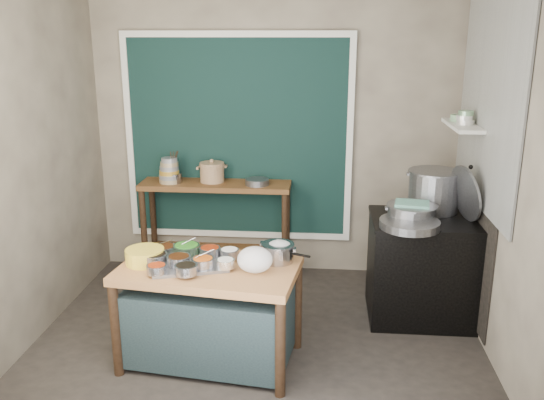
# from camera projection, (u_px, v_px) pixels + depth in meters

# --- Properties ---
(floor) EXTENTS (3.50, 3.00, 0.02)m
(floor) POSITION_uv_depth(u_px,v_px,m) (258.00, 342.00, 4.54)
(floor) COLOR #2C2622
(floor) RESTS_ON ground
(back_wall) EXTENTS (3.50, 0.02, 2.80)m
(back_wall) POSITION_uv_depth(u_px,v_px,m) (274.00, 133.00, 5.59)
(back_wall) COLOR gray
(back_wall) RESTS_ON floor
(left_wall) EXTENTS (0.02, 3.00, 2.80)m
(left_wall) POSITION_uv_depth(u_px,v_px,m) (23.00, 163.00, 4.30)
(left_wall) COLOR gray
(left_wall) RESTS_ON floor
(right_wall) EXTENTS (0.02, 3.00, 2.80)m
(right_wall) POSITION_uv_depth(u_px,v_px,m) (507.00, 173.00, 4.00)
(right_wall) COLOR gray
(right_wall) RESTS_ON floor
(curtain_panel) EXTENTS (2.10, 0.02, 1.90)m
(curtain_panel) POSITION_uv_depth(u_px,v_px,m) (238.00, 139.00, 5.60)
(curtain_panel) COLOR black
(curtain_panel) RESTS_ON back_wall
(curtain_frame) EXTENTS (2.22, 0.03, 2.02)m
(curtain_frame) POSITION_uv_depth(u_px,v_px,m) (238.00, 139.00, 5.59)
(curtain_frame) COLOR beige
(curtain_frame) RESTS_ON back_wall
(tile_panel) EXTENTS (0.02, 1.70, 1.70)m
(tile_panel) POSITION_uv_depth(u_px,v_px,m) (489.00, 99.00, 4.40)
(tile_panel) COLOR #B2B2AA
(tile_panel) RESTS_ON right_wall
(soot_patch) EXTENTS (0.01, 1.30, 1.30)m
(soot_patch) POSITION_uv_depth(u_px,v_px,m) (472.00, 236.00, 4.82)
(soot_patch) COLOR black
(soot_patch) RESTS_ON right_wall
(wall_shelf) EXTENTS (0.22, 0.70, 0.03)m
(wall_shelf) POSITION_uv_depth(u_px,v_px,m) (463.00, 126.00, 4.77)
(wall_shelf) COLOR beige
(wall_shelf) RESTS_ON right_wall
(prep_table) EXTENTS (1.33, 0.87, 0.75)m
(prep_table) POSITION_uv_depth(u_px,v_px,m) (210.00, 314.00, 4.17)
(prep_table) COLOR #9B6638
(prep_table) RESTS_ON floor
(back_counter) EXTENTS (1.45, 0.40, 0.95)m
(back_counter) POSITION_uv_depth(u_px,v_px,m) (217.00, 229.00, 5.68)
(back_counter) COLOR #583719
(back_counter) RESTS_ON floor
(stove_block) EXTENTS (0.90, 0.68, 0.85)m
(stove_block) POSITION_uv_depth(u_px,v_px,m) (424.00, 270.00, 4.83)
(stove_block) COLOR black
(stove_block) RESTS_ON floor
(stove_top) EXTENTS (0.92, 0.69, 0.03)m
(stove_top) POSITION_uv_depth(u_px,v_px,m) (428.00, 220.00, 4.71)
(stove_top) COLOR black
(stove_top) RESTS_ON stove_block
(condiment_tray) EXTENTS (0.61, 0.52, 0.02)m
(condiment_tray) POSITION_uv_depth(u_px,v_px,m) (189.00, 264.00, 4.07)
(condiment_tray) COLOR gray
(condiment_tray) RESTS_ON prep_table
(condiment_bowls) EXTENTS (0.66, 0.51, 0.08)m
(condiment_bowls) POSITION_uv_depth(u_px,v_px,m) (186.00, 257.00, 4.08)
(condiment_bowls) COLOR gray
(condiment_bowls) RESTS_ON condiment_tray
(yellow_basin) EXTENTS (0.36, 0.36, 0.11)m
(yellow_basin) POSITION_uv_depth(u_px,v_px,m) (145.00, 256.00, 4.11)
(yellow_basin) COLOR gold
(yellow_basin) RESTS_ON prep_table
(saucepan) EXTENTS (0.32, 0.32, 0.13)m
(saucepan) POSITION_uv_depth(u_px,v_px,m) (278.00, 253.00, 4.14)
(saucepan) COLOR gray
(saucepan) RESTS_ON prep_table
(plastic_bag_a) EXTENTS (0.27, 0.24, 0.18)m
(plastic_bag_a) POSITION_uv_depth(u_px,v_px,m) (255.00, 260.00, 3.95)
(plastic_bag_a) COLOR white
(plastic_bag_a) RESTS_ON prep_table
(plastic_bag_b) EXTENTS (0.25, 0.23, 0.16)m
(plastic_bag_b) POSITION_uv_depth(u_px,v_px,m) (279.00, 251.00, 4.14)
(plastic_bag_b) COLOR white
(plastic_bag_b) RESTS_ON prep_table
(bowl_stack) EXTENTS (0.22, 0.22, 0.24)m
(bowl_stack) POSITION_uv_depth(u_px,v_px,m) (170.00, 172.00, 5.52)
(bowl_stack) COLOR tan
(bowl_stack) RESTS_ON back_counter
(utensil_cup) EXTENTS (0.20, 0.20, 0.10)m
(utensil_cup) POSITION_uv_depth(u_px,v_px,m) (174.00, 178.00, 5.54)
(utensil_cup) COLOR gray
(utensil_cup) RESTS_ON back_counter
(ceramic_crock) EXTENTS (0.32, 0.32, 0.17)m
(ceramic_crock) POSITION_uv_depth(u_px,v_px,m) (212.00, 173.00, 5.56)
(ceramic_crock) COLOR #8C6B4C
(ceramic_crock) RESTS_ON back_counter
(wide_bowl) EXTENTS (0.27, 0.27, 0.06)m
(wide_bowl) POSITION_uv_depth(u_px,v_px,m) (257.00, 182.00, 5.46)
(wide_bowl) COLOR gray
(wide_bowl) RESTS_ON back_counter
(stock_pot) EXTENTS (0.59, 0.59, 0.35)m
(stock_pot) POSITION_uv_depth(u_px,v_px,m) (434.00, 191.00, 4.86)
(stock_pot) COLOR gray
(stock_pot) RESTS_ON stove_top
(pot_lid) EXTENTS (0.23, 0.48, 0.46)m
(pot_lid) POSITION_uv_depth(u_px,v_px,m) (466.00, 193.00, 4.59)
(pot_lid) COLOR gray
(pot_lid) RESTS_ON stove_top
(steamer) EXTENTS (0.48, 0.48, 0.13)m
(steamer) POSITION_uv_depth(u_px,v_px,m) (412.00, 213.00, 4.63)
(steamer) COLOR gray
(steamer) RESTS_ON stove_top
(green_cloth) EXTENTS (0.30, 0.25, 0.02)m
(green_cloth) POSITION_uv_depth(u_px,v_px,m) (412.00, 204.00, 4.60)
(green_cloth) COLOR #5F9C8E
(green_cloth) RESTS_ON steamer
(shallow_pan) EXTENTS (0.56, 0.56, 0.06)m
(shallow_pan) POSITION_uv_depth(u_px,v_px,m) (410.00, 224.00, 4.47)
(shallow_pan) COLOR gray
(shallow_pan) RESTS_ON stove_top
(shelf_bowl_stack) EXTENTS (0.14, 0.14, 0.11)m
(shelf_bowl_stack) POSITION_uv_depth(u_px,v_px,m) (465.00, 118.00, 4.72)
(shelf_bowl_stack) COLOR silver
(shelf_bowl_stack) RESTS_ON wall_shelf
(shelf_bowl_green) EXTENTS (0.20, 0.20, 0.06)m
(shelf_bowl_green) POSITION_uv_depth(u_px,v_px,m) (460.00, 118.00, 4.89)
(shelf_bowl_green) COLOR gray
(shelf_bowl_green) RESTS_ON wall_shelf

